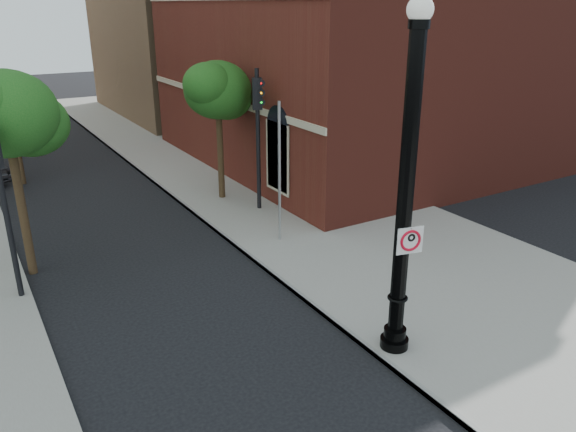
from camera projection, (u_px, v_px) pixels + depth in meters
ground at (290, 381)px, 11.52m from camera, size 120.00×120.00×0.00m
sidewalk_right at (288, 196)px, 22.40m from camera, size 8.00×60.00×0.12m
curb_edge at (196, 214)px, 20.49m from camera, size 0.10×60.00×0.14m
brick_wall_building at (417, 25)px, 28.24m from camera, size 22.30×16.30×12.50m
bg_building_tan_b at (263, 7)px, 40.78m from camera, size 22.00×14.00×14.00m
lamppost at (405, 207)px, 11.30m from camera, size 0.63×0.63×7.40m
no_parking_sign at (410, 240)px, 11.42m from camera, size 0.57×0.17×0.58m
traffic_signal_left at (0, 179)px, 13.52m from camera, size 0.31×0.40×4.90m
traffic_signal_right at (258, 118)px, 19.73m from camera, size 0.42×0.46×5.19m
utility_pole at (279, 175)px, 17.38m from camera, size 0.09×0.09×4.56m
street_tree_a at (7, 116)px, 14.59m from camera, size 3.18×2.87×5.73m
street_tree_b at (10, 100)px, 22.92m from camera, size 2.52×2.28×4.54m
street_tree_c at (218, 91)px, 20.73m from camera, size 2.96×2.68×5.34m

